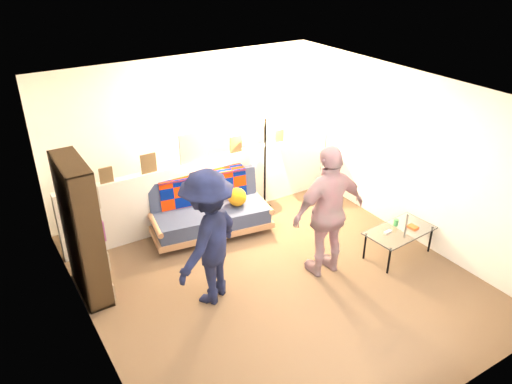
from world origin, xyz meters
TOP-DOWN VIEW (x-y plane):
  - ground at (0.00, 0.00)m, footprint 5.00×5.00m
  - room_shell at (0.00, 0.47)m, footprint 4.60×5.05m
  - half_wall_ledge at (0.00, 1.80)m, footprint 4.45×0.15m
  - ledge_decor at (-0.23, 1.78)m, footprint 2.97×0.02m
  - futon_sofa at (-0.17, 1.41)m, footprint 1.84×1.07m
  - bookshelf at (-2.08, 0.93)m, footprint 0.29×0.88m
  - coffee_table at (1.73, -0.52)m, footprint 0.99×0.59m
  - floor_lamp at (0.90, 1.60)m, footprint 0.37×0.29m
  - person_left at (-0.87, 0.04)m, footprint 1.26×1.11m
  - person_right at (0.66, -0.27)m, footprint 1.05×0.48m

SIDE VIEW (x-z plane):
  - ground at x=0.00m, z-range 0.00..0.00m
  - futon_sofa at x=-0.17m, z-range -0.03..0.72m
  - coffee_table at x=1.73m, z-range 0.13..0.62m
  - half_wall_ledge at x=0.00m, z-range 0.00..1.00m
  - bookshelf at x=-2.08m, z-range -0.06..1.71m
  - person_left at x=-0.87m, z-range 0.00..1.69m
  - person_right at x=0.66m, z-range 0.00..1.77m
  - floor_lamp at x=0.90m, z-range 0.33..1.93m
  - ledge_decor at x=-0.23m, z-range 0.95..1.40m
  - room_shell at x=0.00m, z-range 0.45..2.90m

